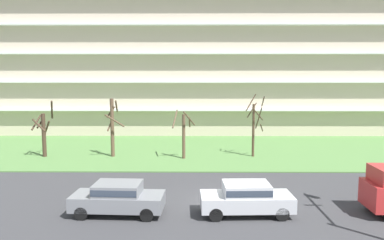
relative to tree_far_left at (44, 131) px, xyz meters
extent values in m
plane|color=#38383A|center=(14.00, -10.91, -2.20)|extent=(160.00, 160.00, 0.00)
cube|color=#547F42|center=(14.00, 3.09, -2.16)|extent=(80.00, 16.00, 0.08)
cube|color=beige|center=(14.00, 16.49, 7.08)|extent=(51.29, 10.79, 18.55)
cube|color=white|center=(14.00, 10.64, 0.89)|extent=(49.24, 0.90, 0.24)
cube|color=white|center=(14.00, 10.64, 3.99)|extent=(49.24, 0.90, 0.24)
cube|color=white|center=(14.00, 10.64, 7.08)|extent=(49.24, 0.90, 0.24)
cube|color=white|center=(14.00, 10.64, 10.17)|extent=(49.24, 0.90, 0.24)
cylinder|color=#423023|center=(0.00, -0.01, -0.36)|extent=(0.33, 0.33, 3.67)
cylinder|color=#423023|center=(0.19, 0.25, 0.32)|extent=(0.72, 0.58, 1.11)
cylinder|color=#423023|center=(0.66, 0.25, 1.77)|extent=(0.69, 1.47, 1.60)
cylinder|color=#423023|center=(-0.35, 0.01, 0.53)|extent=(0.19, 0.79, 0.53)
cylinder|color=#423023|center=(-0.16, -0.56, 0.57)|extent=(1.23, 0.48, 1.06)
cylinder|color=#423023|center=(-0.63, 0.11, 0.72)|extent=(0.41, 1.38, 1.19)
cylinder|color=brown|center=(5.66, 0.11, 0.26)|extent=(0.30, 0.30, 4.91)
cylinder|color=brown|center=(5.43, 0.25, 0.44)|extent=(0.46, 0.64, 0.90)
cylinder|color=brown|center=(6.04, 0.13, 2.09)|extent=(0.18, 0.87, 1.03)
cylinder|color=brown|center=(5.50, 0.42, 1.56)|extent=(0.77, 0.50, 0.96)
cylinder|color=brown|center=(6.02, -0.58, 0.96)|extent=(1.51, 0.87, 1.15)
cylinder|color=brown|center=(11.60, -0.64, -0.36)|extent=(0.26, 0.26, 3.68)
cylinder|color=brown|center=(10.89, -0.50, 1.11)|extent=(0.41, 1.52, 1.40)
cylinder|color=brown|center=(12.07, -0.66, 0.84)|extent=(0.15, 1.02, 0.91)
cylinder|color=brown|center=(12.04, -1.06, 1.19)|extent=(0.99, 1.02, 1.23)
cylinder|color=#4C3828|center=(17.34, 0.19, 0.03)|extent=(0.21, 0.21, 4.45)
cylinder|color=#4C3828|center=(17.98, -0.01, 0.32)|extent=(0.51, 1.35, 0.79)
cylinder|color=#4C3828|center=(17.58, -0.28, 1.49)|extent=(1.04, 0.59, 1.13)
cylinder|color=#4C3828|center=(17.79, 0.35, 1.07)|extent=(0.43, 1.01, 1.86)
cylinder|color=#4C3828|center=(17.16, 0.60, 2.35)|extent=(0.94, 0.48, 1.41)
cylinder|color=#4C3828|center=(17.24, 0.58, 1.71)|extent=(0.87, 0.30, 1.26)
cylinder|color=#4C3828|center=(18.08, 0.15, 2.46)|extent=(0.18, 1.53, 0.94)
cube|color=slate|center=(8.78, -12.91, -1.53)|extent=(4.49, 2.02, 0.70)
cube|color=slate|center=(8.78, -12.91, -0.90)|extent=(2.28, 1.77, 0.55)
cube|color=#2D3847|center=(8.78, -12.91, -0.90)|extent=(2.24, 1.80, 0.30)
cylinder|color=black|center=(10.36, -12.20, -1.88)|extent=(0.65, 0.25, 0.64)
cylinder|color=black|center=(10.28, -13.78, -1.88)|extent=(0.65, 0.25, 0.64)
cylinder|color=black|center=(7.28, -12.04, -1.88)|extent=(0.65, 0.25, 0.64)
cylinder|color=black|center=(7.20, -13.62, -1.88)|extent=(0.65, 0.25, 0.64)
cube|color=#B7BABF|center=(14.98, -12.91, -1.53)|extent=(4.46, 1.95, 0.70)
cube|color=#B7BABF|center=(14.98, -12.91, -0.90)|extent=(2.25, 1.73, 0.55)
cube|color=#2D3847|center=(14.98, -12.91, -0.90)|extent=(2.21, 1.76, 0.30)
cylinder|color=black|center=(16.49, -12.07, -1.88)|extent=(0.65, 0.24, 0.64)
cylinder|color=black|center=(16.54, -13.65, -1.88)|extent=(0.65, 0.24, 0.64)
cylinder|color=black|center=(13.41, -12.17, -1.88)|extent=(0.65, 0.24, 0.64)
cylinder|color=black|center=(13.46, -13.75, -1.88)|extent=(0.65, 0.24, 0.64)
cylinder|color=black|center=(21.58, -11.98, -1.84)|extent=(0.72, 0.24, 0.72)
camera|label=1|loc=(12.48, -30.27, 4.40)|focal=34.75mm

